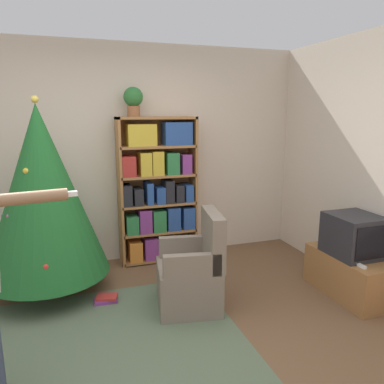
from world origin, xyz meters
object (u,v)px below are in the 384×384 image
Objects in this scene: bookshelf at (158,190)px; armchair at (193,275)px; potted_plant at (133,99)px; christmas_tree at (43,192)px; television at (354,235)px.

bookshelf is 1.91× the size of armchair.
potted_plant reaches higher than bookshelf.
christmas_tree is 2.13× the size of armchair.
potted_plant is at bearing 140.84° from television.
television is at bearing -19.37° from christmas_tree.
christmas_tree is at bearing 160.63° from television.
potted_plant is at bearing 27.04° from christmas_tree.
armchair is at bearing -77.04° from potted_plant.
armchair is (-1.58, 0.27, -0.30)m from television.
potted_plant reaches higher than christmas_tree.
potted_plant reaches higher than television.
bookshelf is 3.63× the size of television.
television is (1.60, -1.51, -0.26)m from bookshelf.
television is 1.63m from armchair.
christmas_tree is 1.44m from potted_plant.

